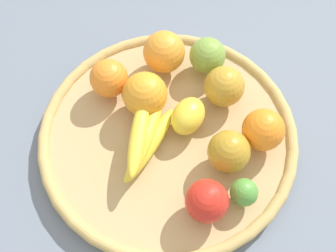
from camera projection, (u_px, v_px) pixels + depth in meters
name	position (u px, v px, depth m)	size (l,w,h in m)	color
ground_plane	(168.00, 141.00, 0.82)	(2.40, 2.40, 0.00)	slate
basket	(168.00, 136.00, 0.80)	(0.46, 0.46, 0.04)	tan
banana_bunch	(144.00, 139.00, 0.75)	(0.12, 0.16, 0.05)	yellow
orange_2	(109.00, 78.00, 0.80)	(0.07, 0.07, 0.07)	orange
apple_3	(229.00, 152.00, 0.73)	(0.07, 0.07, 0.07)	#B58925
apple_2	(224.00, 86.00, 0.79)	(0.07, 0.07, 0.07)	gold
orange_0	(164.00, 52.00, 0.82)	(0.08, 0.08, 0.08)	orange
lime_0	(244.00, 192.00, 0.70)	(0.05, 0.05, 0.05)	#539A3B
lemon_0	(188.00, 116.00, 0.77)	(0.07, 0.05, 0.05)	yellow
apple_1	(207.00, 201.00, 0.69)	(0.07, 0.07, 0.07)	red
orange_1	(263.00, 130.00, 0.75)	(0.07, 0.07, 0.07)	orange
orange_3	(145.00, 94.00, 0.78)	(0.08, 0.08, 0.08)	orange
apple_0	(207.00, 56.00, 0.83)	(0.07, 0.07, 0.07)	#7BA340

